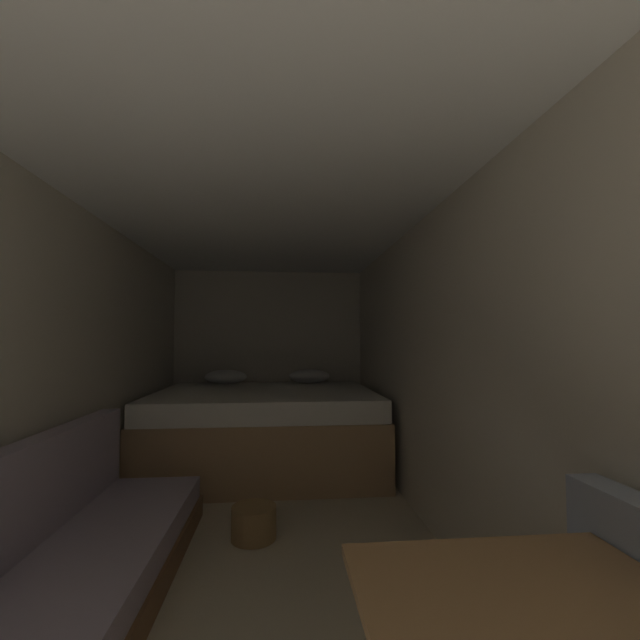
% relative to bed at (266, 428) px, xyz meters
% --- Properties ---
extents(ground_plane, '(7.50, 7.50, 0.00)m').
position_rel_bed_xyz_m(ground_plane, '(0.00, -1.84, -0.39)').
color(ground_plane, beige).
extents(wall_back, '(2.38, 0.05, 2.13)m').
position_rel_bed_xyz_m(wall_back, '(0.00, 0.94, 0.68)').
color(wall_back, beige).
rests_on(wall_back, ground).
extents(wall_left, '(0.05, 5.50, 2.13)m').
position_rel_bed_xyz_m(wall_left, '(-1.16, -1.84, 0.68)').
color(wall_left, beige).
rests_on(wall_left, ground).
extents(wall_right, '(0.05, 5.50, 2.13)m').
position_rel_bed_xyz_m(wall_right, '(1.16, -1.84, 0.68)').
color(wall_right, beige).
rests_on(wall_right, ground).
extents(ceiling_slab, '(2.38, 5.50, 0.05)m').
position_rel_bed_xyz_m(ceiling_slab, '(0.00, -1.84, 1.76)').
color(ceiling_slab, white).
rests_on(ceiling_slab, wall_left).
extents(bed, '(2.16, 1.74, 0.93)m').
position_rel_bed_xyz_m(bed, '(0.00, 0.00, 0.00)').
color(bed, tan).
rests_on(bed, ground).
extents(wicker_basket, '(0.29, 0.29, 0.20)m').
position_rel_bed_xyz_m(wicker_basket, '(-0.02, -1.50, -0.29)').
color(wicker_basket, olive).
rests_on(wicker_basket, ground).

